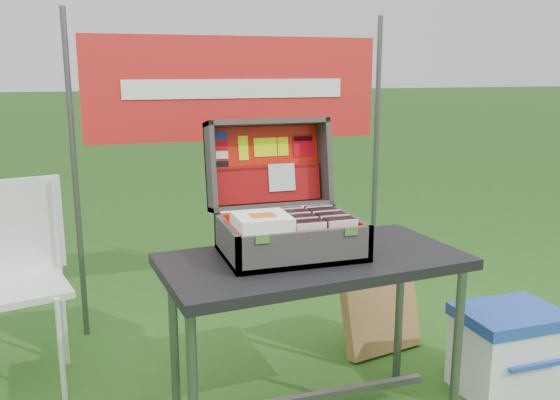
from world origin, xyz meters
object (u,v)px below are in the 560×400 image
object	(u,v)px
table	(312,343)
cooler	(507,351)
chair	(15,291)
cardboard_box	(380,309)
suitcase	(286,189)

from	to	relation	value
table	cooler	xyz separation A→B (m)	(0.91, -0.02, -0.16)
cooler	table	bearing A→B (deg)	178.12
chair	cardboard_box	distance (m)	1.72
table	cooler	world-z (taller)	table
cooler	cardboard_box	bearing A→B (deg)	122.88
suitcase	chair	size ratio (longest dim) A/B	0.57
table	chair	distance (m)	1.31
table	cooler	bearing A→B (deg)	-6.62
suitcase	chair	xyz separation A→B (m)	(-1.05, 0.55, -0.49)
table	cardboard_box	world-z (taller)	table
table	suitcase	world-z (taller)	suitcase
cooler	chair	xyz separation A→B (m)	(-2.04, 0.68, 0.27)
suitcase	cardboard_box	bearing A→B (deg)	32.12
chair	table	bearing A→B (deg)	-43.76
table	cooler	size ratio (longest dim) A/B	2.60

